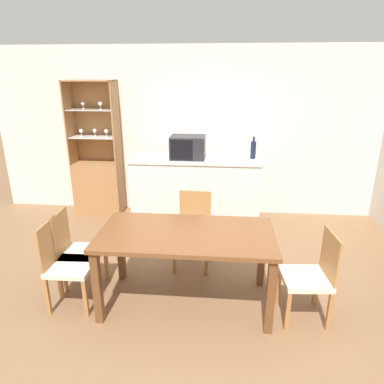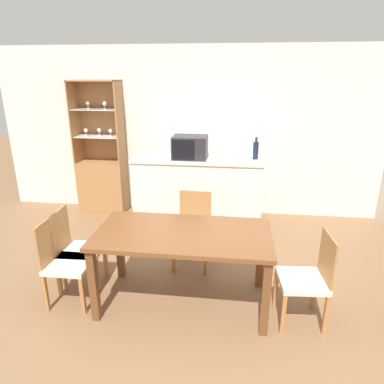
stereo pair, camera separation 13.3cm
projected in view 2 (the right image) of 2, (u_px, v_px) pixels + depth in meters
The scene contains 11 objects.
ground_plane at pixel (192, 314), 3.22m from camera, with size 18.00×18.00×0.00m, color brown.
wall_back at pixel (213, 133), 5.27m from camera, with size 6.80×0.06×2.55m.
kitchen_counter at pixel (198, 194), 4.84m from camera, with size 1.77×0.64×1.06m.
display_cabinet at pixel (103, 176), 5.50m from camera, with size 0.73×0.39×2.06m.
dining_table at pixel (183, 242), 3.20m from camera, with size 1.63×0.84×0.76m.
dining_chair_side_left_far at pixel (77, 250), 3.53m from camera, with size 0.42×0.42×0.86m.
dining_chair_head_far at pixel (193, 230), 3.97m from camera, with size 0.42×0.42×0.86m.
dining_chair_side_left_near at pixel (65, 262), 3.29m from camera, with size 0.41×0.41×0.86m.
dining_chair_side_right_near at pixel (307, 279), 3.03m from camera, with size 0.43×0.43×0.86m.
microwave at pixel (190, 147), 4.61m from camera, with size 0.46×0.37×0.30m.
wine_bottle at pixel (256, 150), 4.56m from camera, with size 0.07×0.07×0.30m.
Camera 2 is at (0.34, -2.64, 2.15)m, focal length 32.00 mm.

